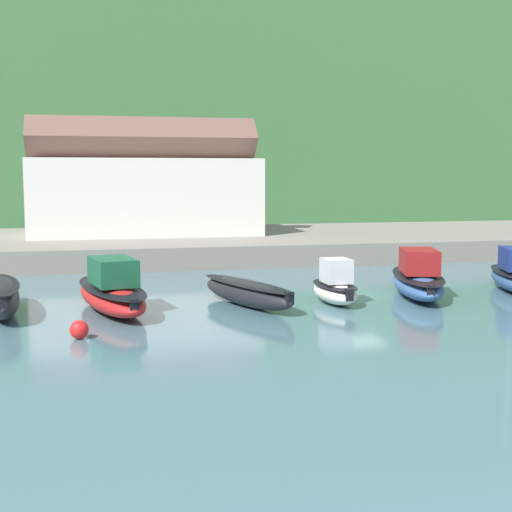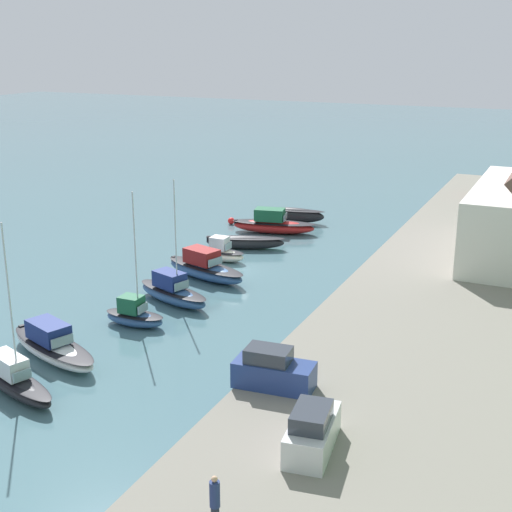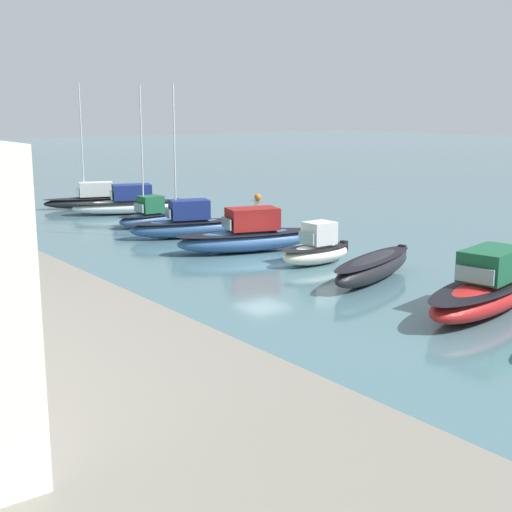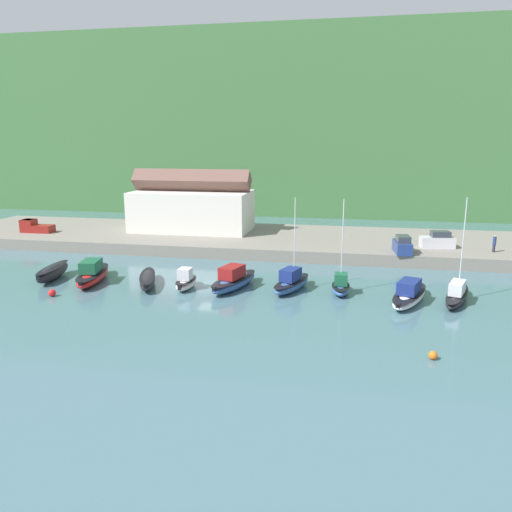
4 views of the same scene
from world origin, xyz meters
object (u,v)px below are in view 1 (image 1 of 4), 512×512
object	(u,v)px
moored_boat_4	(418,279)
mooring_buoy_1	(79,330)
moored_boat_0	(1,296)
moored_boat_1	(112,292)
moored_boat_2	(247,292)
moored_boat_3	(335,287)

from	to	relation	value
moored_boat_4	mooring_buoy_1	size ratio (longest dim) A/B	11.75
moored_boat_0	moored_boat_1	xyz separation A→B (m)	(4.84, -0.16, 0.06)
moored_boat_0	moored_boat_2	size ratio (longest dim) A/B	0.96
moored_boat_0	moored_boat_2	xyz separation A→B (m)	(11.19, -0.27, -0.18)
moored_boat_3	mooring_buoy_1	distance (m)	13.08
moored_boat_2	moored_boat_4	bearing A→B (deg)	-15.57
moored_boat_1	moored_boat_2	distance (m)	6.35
moored_boat_0	moored_boat_1	bearing A→B (deg)	-9.86
moored_boat_2	mooring_buoy_1	bearing A→B (deg)	-165.32
moored_boat_4	mooring_buoy_1	world-z (taller)	moored_boat_4
moored_boat_0	moored_boat_4	xyz separation A→B (m)	(20.36, 0.44, 0.05)
moored_boat_4	moored_boat_0	bearing A→B (deg)	-162.31
moored_boat_2	moored_boat_3	bearing A→B (deg)	-23.53
moored_boat_1	moored_boat_3	xyz separation A→B (m)	(10.69, -0.37, -0.12)
moored_boat_1	moored_boat_4	xyz separation A→B (m)	(15.52, 0.60, -0.01)
moored_boat_0	mooring_buoy_1	xyz separation A→B (m)	(3.47, -5.60, -0.49)
moored_boat_1	moored_boat_4	world-z (taller)	moored_boat_1
moored_boat_2	mooring_buoy_1	world-z (taller)	moored_boat_2
moored_boat_1	moored_boat_2	size ratio (longest dim) A/B	1.16
moored_boat_2	moored_boat_4	size ratio (longest dim) A/B	0.89
moored_boat_4	mooring_buoy_1	bearing A→B (deg)	-143.87
moored_boat_1	moored_boat_3	world-z (taller)	moored_boat_1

